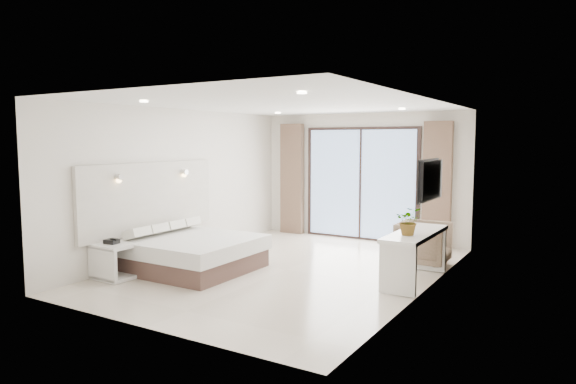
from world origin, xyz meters
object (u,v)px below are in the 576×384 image
(bed, at_px, (192,253))
(nightstand, at_px, (114,261))
(console_desk, at_px, (415,245))
(armchair, at_px, (424,241))

(bed, height_order, nightstand, bed)
(nightstand, bearing_deg, bed, 60.18)
(console_desk, distance_m, armchair, 1.13)
(nightstand, height_order, armchair, armchair)
(nightstand, xyz_separation_m, console_desk, (4.02, 2.20, 0.30))
(console_desk, height_order, armchair, armchair)
(nightstand, height_order, console_desk, console_desk)
(armchair, bearing_deg, bed, 123.56)
(console_desk, bearing_deg, armchair, 99.80)
(bed, relative_size, armchair, 2.32)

